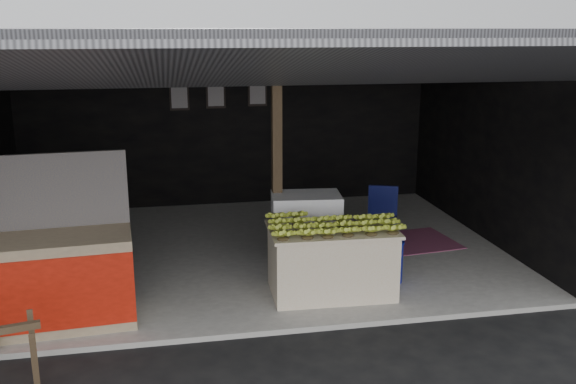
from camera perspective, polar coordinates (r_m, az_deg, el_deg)
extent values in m
plane|color=black|center=(6.67, -0.64, -12.60)|extent=(80.00, 80.00, 0.00)
cube|color=gray|center=(8.94, -3.53, -5.23)|extent=(7.00, 5.00, 0.06)
cube|color=black|center=(11.01, -5.38, 6.42)|extent=(7.00, 0.15, 2.90)
cube|color=black|center=(9.64, 17.50, 4.68)|extent=(0.15, 5.00, 2.90)
cube|color=#232326|center=(8.42, -3.85, 13.91)|extent=(7.20, 5.20, 0.12)
cube|color=#232326|center=(5.02, 1.26, 10.96)|extent=(7.40, 2.47, 0.48)
cube|color=#4A3825|center=(8.02, -1.00, 3.30)|extent=(0.12, 0.12, 2.85)
cube|color=beige|center=(7.38, 3.89, -6.24)|extent=(1.40, 0.87, 0.75)
cube|color=beige|center=(7.25, 3.94, -3.34)|extent=(1.46, 0.93, 0.04)
cube|color=white|center=(8.13, 1.62, -3.45)|extent=(0.91, 0.66, 0.95)
cube|color=navy|center=(7.85, 2.09, -3.77)|extent=(0.67, 0.09, 0.29)
cube|color=#B21414|center=(7.96, 2.07, -6.05)|extent=(0.43, 0.06, 0.10)
cube|color=#998466|center=(7.00, -20.51, -7.46)|extent=(1.73, 0.85, 0.95)
cube|color=red|center=(6.66, -21.02, -8.65)|extent=(1.68, 0.14, 0.74)
cube|color=white|center=(6.65, -21.03, -8.68)|extent=(0.57, 0.05, 0.19)
cube|color=#19274B|center=(7.04, -20.73, 0.07)|extent=(1.68, 0.17, 0.79)
cube|color=#4A3825|center=(5.81, -21.55, -14.26)|extent=(0.10, 0.26, 0.67)
cube|color=#4A3825|center=(6.10, -21.68, -12.84)|extent=(0.10, 0.26, 0.67)
cylinder|color=#0C168B|center=(7.82, 8.97, -6.18)|extent=(0.33, 0.33, 0.48)
cylinder|color=#0A0D39|center=(8.77, 7.24, -4.03)|extent=(0.03, 0.03, 0.42)
cylinder|color=#0A0D39|center=(8.77, 9.37, -4.12)|extent=(0.03, 0.03, 0.42)
cylinder|color=#0A0D39|center=(9.08, 7.31, -3.39)|extent=(0.03, 0.03, 0.42)
cylinder|color=#0A0D39|center=(9.08, 9.36, -3.47)|extent=(0.03, 0.03, 0.42)
cube|color=#0A0D39|center=(8.86, 8.37, -2.44)|extent=(0.52, 0.52, 0.04)
cube|color=#0A0D39|center=(8.97, 8.44, -0.78)|extent=(0.39, 0.18, 0.43)
cube|color=maroon|center=(9.28, 10.08, -4.45)|extent=(1.61, 1.17, 0.01)
cube|color=black|center=(10.81, -9.64, 8.28)|extent=(0.32, 0.03, 0.42)
cube|color=#4C4C59|center=(10.79, -9.63, 8.27)|extent=(0.26, 0.02, 0.34)
cube|color=black|center=(10.84, -6.44, 8.51)|extent=(0.32, 0.03, 0.42)
cube|color=#4C4C59|center=(10.82, -6.43, 8.50)|extent=(0.26, 0.02, 0.34)
cube|color=black|center=(10.92, -2.73, 8.73)|extent=(0.32, 0.03, 0.42)
cube|color=#4C4C59|center=(10.90, -2.72, 8.72)|extent=(0.26, 0.02, 0.34)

